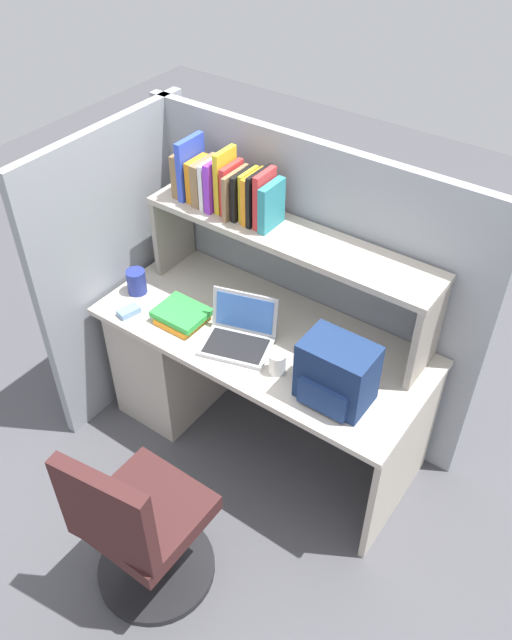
{
  "coord_description": "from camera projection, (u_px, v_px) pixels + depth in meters",
  "views": [
    {
      "loc": [
        1.29,
        -1.86,
        2.77
      ],
      "look_at": [
        0.0,
        -0.05,
        0.85
      ],
      "focal_mm": 36.64,
      "sensor_mm": 36.0,
      "label": 1
    }
  ],
  "objects": [
    {
      "name": "desk",
      "position": [
        201.0,
        351.0,
        3.43
      ],
      "size": [
        1.6,
        0.7,
        0.73
      ],
      "color": "beige",
      "rests_on": "ground_plane"
    },
    {
      "name": "laptop",
      "position": [
        240.0,
        334.0,
        2.97
      ],
      "size": [
        0.37,
        0.33,
        0.22
      ],
      "color": "#B7BABF",
      "rests_on": "desk"
    },
    {
      "name": "desk_book_stack",
      "position": [
        182.0,
        315.0,
        3.09
      ],
      "size": [
        0.24,
        0.2,
        0.06
      ],
      "color": "orange",
      "rests_on": "desk"
    },
    {
      "name": "cubicle_partition_rear",
      "position": [
        306.0,
        286.0,
        3.25
      ],
      "size": [
        1.84,
        0.05,
        1.55
      ],
      "primitive_type": "cube",
      "color": "gray",
      "rests_on": "ground_plane"
    },
    {
      "name": "ground_plane",
      "position": [
        261.0,
        434.0,
        3.52
      ],
      "size": [
        8.0,
        8.0,
        0.0
      ],
      "primitive_type": "plane",
      "color": "#4C4C51"
    },
    {
      "name": "snack_canister",
      "position": [
        136.0,
        282.0,
        3.24
      ],
      "size": [
        0.1,
        0.1,
        0.13
      ],
      "primitive_type": "cylinder",
      "color": "navy",
      "rests_on": "desk"
    },
    {
      "name": "overhead_hutch",
      "position": [
        288.0,
        252.0,
        2.94
      ],
      "size": [
        1.44,
        0.28,
        0.45
      ],
      "color": "gray",
      "rests_on": "desk"
    },
    {
      "name": "office_chair",
      "position": [
        140.0,
        531.0,
        2.64
      ],
      "size": [
        0.52,
        0.52,
        0.93
      ],
      "rotation": [
        0.0,
        0.0,
        3.28
      ],
      "color": "black",
      "rests_on": "ground_plane"
    },
    {
      "name": "backpack",
      "position": [
        336.0,
        374.0,
        2.65
      ],
      "size": [
        0.3,
        0.23,
        0.29
      ],
      "color": "navy",
      "rests_on": "desk"
    },
    {
      "name": "paper_cup",
      "position": [
        277.0,
        363.0,
        2.82
      ],
      "size": [
        0.08,
        0.08,
        0.1
      ],
      "primitive_type": "cylinder",
      "color": "white",
      "rests_on": "desk"
    },
    {
      "name": "computer_mouse",
      "position": [
        129.0,
        311.0,
        3.14
      ],
      "size": [
        0.08,
        0.12,
        0.03
      ],
      "primitive_type": "cube",
      "rotation": [
        0.0,
        0.0,
        -0.25
      ],
      "color": "#7299C6",
      "rests_on": "desk"
    },
    {
      "name": "reference_books_on_shelf",
      "position": [
        226.0,
        186.0,
        2.95
      ],
      "size": [
        0.55,
        0.2,
        0.29
      ],
      "color": "olive",
      "rests_on": "overhead_hutch"
    },
    {
      "name": "cubicle_partition_left",
      "position": [
        122.0,
        268.0,
        3.36
      ],
      "size": [
        0.05,
        1.06,
        1.55
      ],
      "primitive_type": "cube",
      "color": "gray",
      "rests_on": "ground_plane"
    }
  ]
}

